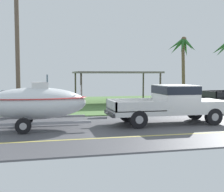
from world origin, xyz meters
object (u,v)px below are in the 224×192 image
at_px(pickup_truck_towing, 174,102).
at_px(parked_sedan_near, 25,102).
at_px(palm_tree_near_right, 183,51).
at_px(utility_pole, 17,37).
at_px(boat_on_trailer, 35,103).
at_px(carport_awning, 116,73).

height_order(pickup_truck_towing, parked_sedan_near, pickup_truck_towing).
xyz_separation_m(pickup_truck_towing, palm_tree_near_right, (6.62, 12.47, 3.53)).
bearing_deg(parked_sedan_near, palm_tree_near_right, 25.05).
bearing_deg(parked_sedan_near, utility_pole, -96.06).
bearing_deg(utility_pole, boat_on_trailer, -75.67).
distance_m(pickup_truck_towing, parked_sedan_near, 9.47).
relative_size(boat_on_trailer, carport_awning, 0.85).
height_order(parked_sedan_near, carport_awning, carport_awning).
xyz_separation_m(palm_tree_near_right, utility_pole, (-14.20, -8.55, -0.13)).
height_order(boat_on_trailer, parked_sedan_near, boat_on_trailer).
bearing_deg(parked_sedan_near, pickup_truck_towing, -38.80).
xyz_separation_m(carport_awning, palm_tree_near_right, (7.00, 1.96, 2.08)).
bearing_deg(carport_awning, utility_pole, -137.54).
height_order(pickup_truck_towing, carport_awning, carport_awning).
relative_size(carport_awning, utility_pole, 0.79).
height_order(parked_sedan_near, utility_pole, utility_pole).
xyz_separation_m(boat_on_trailer, utility_pole, (-1.00, 3.92, 3.30)).
distance_m(parked_sedan_near, carport_awning, 8.56).
xyz_separation_m(parked_sedan_near, utility_pole, (-0.21, -2.01, 3.77)).
distance_m(boat_on_trailer, utility_pole, 5.22).
bearing_deg(palm_tree_near_right, utility_pole, -148.96).
relative_size(parked_sedan_near, carport_awning, 0.68).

